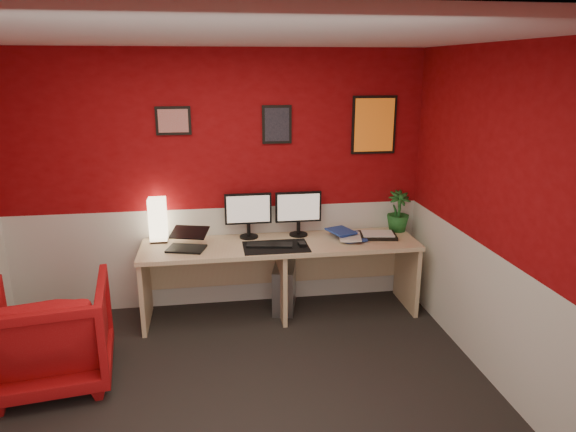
# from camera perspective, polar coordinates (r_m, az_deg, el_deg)

# --- Properties ---
(ground) EXTENTS (4.00, 3.50, 0.01)m
(ground) POSITION_cam_1_polar(r_m,az_deg,el_deg) (3.92, -6.44, -20.40)
(ground) COLOR black
(ground) RESTS_ON ground
(ceiling) EXTENTS (4.00, 3.50, 0.01)m
(ceiling) POSITION_cam_1_polar(r_m,az_deg,el_deg) (3.16, -7.95, 19.14)
(ceiling) COLOR white
(ceiling) RESTS_ON ground
(wall_back) EXTENTS (4.00, 0.01, 2.50)m
(wall_back) POSITION_cam_1_polar(r_m,az_deg,el_deg) (5.02, -7.75, 3.63)
(wall_back) COLOR maroon
(wall_back) RESTS_ON ground
(wall_front) EXTENTS (4.00, 0.01, 2.50)m
(wall_front) POSITION_cam_1_polar(r_m,az_deg,el_deg) (1.77, -5.21, -21.52)
(wall_front) COLOR maroon
(wall_front) RESTS_ON ground
(wall_right) EXTENTS (0.01, 3.50, 2.50)m
(wall_right) POSITION_cam_1_polar(r_m,az_deg,el_deg) (3.92, 23.56, -1.20)
(wall_right) COLOR maroon
(wall_right) RESTS_ON ground
(wainscot_back) EXTENTS (4.00, 0.01, 1.00)m
(wainscot_back) POSITION_cam_1_polar(r_m,az_deg,el_deg) (5.23, -7.43, -4.43)
(wainscot_back) COLOR silver
(wainscot_back) RESTS_ON ground
(wainscot_right) EXTENTS (0.01, 3.50, 1.00)m
(wainscot_right) POSITION_cam_1_polar(r_m,az_deg,el_deg) (4.18, 22.33, -11.06)
(wainscot_right) COLOR silver
(wainscot_right) RESTS_ON ground
(desk) EXTENTS (2.60, 0.65, 0.73)m
(desk) POSITION_cam_1_polar(r_m,az_deg,el_deg) (5.00, -0.79, -6.94)
(desk) COLOR #D2B087
(desk) RESTS_ON ground
(shoji_lamp) EXTENTS (0.16, 0.16, 0.40)m
(shoji_lamp) POSITION_cam_1_polar(r_m,az_deg,el_deg) (5.01, -14.15, -0.54)
(shoji_lamp) COLOR #FFE5B2
(shoji_lamp) RESTS_ON desk
(laptop) EXTENTS (0.38, 0.31, 0.22)m
(laptop) POSITION_cam_1_polar(r_m,az_deg,el_deg) (4.75, -11.23, -2.41)
(laptop) COLOR black
(laptop) RESTS_ON desk
(monitor_left) EXTENTS (0.45, 0.06, 0.58)m
(monitor_left) POSITION_cam_1_polar(r_m,az_deg,el_deg) (4.95, -4.41, 0.82)
(monitor_left) COLOR black
(monitor_left) RESTS_ON desk
(monitor_right) EXTENTS (0.45, 0.06, 0.58)m
(monitor_right) POSITION_cam_1_polar(r_m,az_deg,el_deg) (5.01, 1.18, 1.03)
(monitor_right) COLOR black
(monitor_right) RESTS_ON desk
(desk_mat) EXTENTS (0.60, 0.38, 0.01)m
(desk_mat) POSITION_cam_1_polar(r_m,az_deg,el_deg) (4.76, -1.34, -3.41)
(desk_mat) COLOR black
(desk_mat) RESTS_ON desk
(keyboard) EXTENTS (0.44, 0.21, 0.02)m
(keyboard) POSITION_cam_1_polar(r_m,az_deg,el_deg) (4.78, -2.05, -3.19)
(keyboard) COLOR black
(keyboard) RESTS_ON desk_mat
(mouse) EXTENTS (0.06, 0.10, 0.03)m
(mouse) POSITION_cam_1_polar(r_m,az_deg,el_deg) (4.77, 1.55, -3.12)
(mouse) COLOR black
(mouse) RESTS_ON desk_mat
(book_bottom) EXTENTS (0.23, 0.31, 0.03)m
(book_bottom) POSITION_cam_1_polar(r_m,az_deg,el_deg) (5.00, 5.84, -2.38)
(book_bottom) COLOR navy
(book_bottom) RESTS_ON desk
(book_middle) EXTENTS (0.25, 0.31, 0.02)m
(book_middle) POSITION_cam_1_polar(r_m,az_deg,el_deg) (4.94, 5.69, -2.29)
(book_middle) COLOR silver
(book_middle) RESTS_ON book_bottom
(book_top) EXTENTS (0.29, 0.33, 0.03)m
(book_top) POSITION_cam_1_polar(r_m,az_deg,el_deg) (4.96, 4.89, -1.90)
(book_top) COLOR navy
(book_top) RESTS_ON book_middle
(zen_tray) EXTENTS (0.38, 0.30, 0.03)m
(zen_tray) POSITION_cam_1_polar(r_m,az_deg,el_deg) (5.10, 9.86, -2.15)
(zen_tray) COLOR black
(zen_tray) RESTS_ON desk
(potted_plant) EXTENTS (0.25, 0.25, 0.41)m
(potted_plant) POSITION_cam_1_polar(r_m,az_deg,el_deg) (5.28, 12.08, 0.52)
(potted_plant) COLOR #19591E
(potted_plant) RESTS_ON desk
(pc_tower) EXTENTS (0.30, 0.48, 0.45)m
(pc_tower) POSITION_cam_1_polar(r_m,az_deg,el_deg) (5.17, -0.42, -7.84)
(pc_tower) COLOR #99999E
(pc_tower) RESTS_ON ground
(armchair) EXTENTS (0.95, 0.97, 0.79)m
(armchair) POSITION_cam_1_polar(r_m,az_deg,el_deg) (4.37, -24.74, -11.72)
(armchair) COLOR #A61518
(armchair) RESTS_ON ground
(art_left) EXTENTS (0.32, 0.02, 0.26)m
(art_left) POSITION_cam_1_polar(r_m,az_deg,el_deg) (4.92, -12.55, 10.23)
(art_left) COLOR red
(art_left) RESTS_ON wall_back
(art_center) EXTENTS (0.28, 0.02, 0.36)m
(art_center) POSITION_cam_1_polar(r_m,az_deg,el_deg) (4.95, -1.24, 10.06)
(art_center) COLOR black
(art_center) RESTS_ON wall_back
(art_right) EXTENTS (0.44, 0.02, 0.56)m
(art_right) POSITION_cam_1_polar(r_m,az_deg,el_deg) (5.17, 9.46, 9.88)
(art_right) COLOR orange
(art_right) RESTS_ON wall_back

